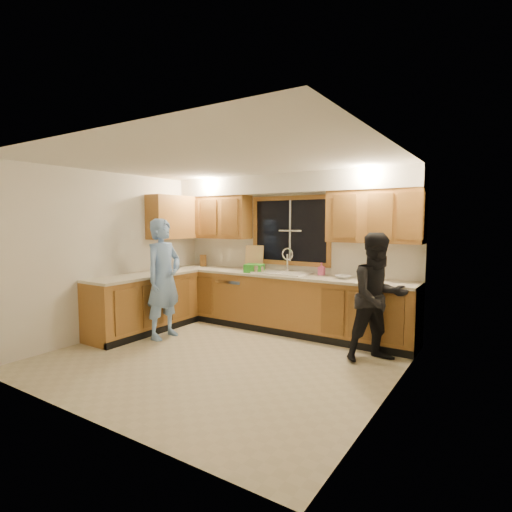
{
  "coord_description": "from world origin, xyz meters",
  "views": [
    {
      "loc": [
        3.09,
        -3.95,
        1.76
      ],
      "look_at": [
        0.13,
        0.65,
        1.28
      ],
      "focal_mm": 28.0,
      "sensor_mm": 36.0,
      "label": 1
    }
  ],
  "objects_px": {
    "sink": "(282,277)",
    "man": "(164,279)",
    "woman": "(378,297)",
    "knife_block": "(203,260)",
    "dishwasher": "(238,299)",
    "soap_bottle": "(321,269)",
    "dish_crate": "(254,268)",
    "stove": "(114,310)",
    "bowl": "(343,277)"
  },
  "relations": [
    {
      "from": "dishwasher",
      "to": "soap_bottle",
      "type": "relative_size",
      "value": 4.21
    },
    {
      "from": "stove",
      "to": "dish_crate",
      "type": "relative_size",
      "value": 3.17
    },
    {
      "from": "man",
      "to": "stove",
      "type": "bearing_deg",
      "value": 133.39
    },
    {
      "from": "knife_block",
      "to": "dish_crate",
      "type": "relative_size",
      "value": 0.74
    },
    {
      "from": "sink",
      "to": "man",
      "type": "bearing_deg",
      "value": -134.46
    },
    {
      "from": "man",
      "to": "dish_crate",
      "type": "distance_m",
      "value": 1.48
    },
    {
      "from": "soap_bottle",
      "to": "bowl",
      "type": "height_order",
      "value": "soap_bottle"
    },
    {
      "from": "knife_block",
      "to": "soap_bottle",
      "type": "height_order",
      "value": "knife_block"
    },
    {
      "from": "woman",
      "to": "bowl",
      "type": "bearing_deg",
      "value": 93.36
    },
    {
      "from": "woman",
      "to": "knife_block",
      "type": "bearing_deg",
      "value": 122.02
    },
    {
      "from": "sink",
      "to": "bowl",
      "type": "height_order",
      "value": "sink"
    },
    {
      "from": "sink",
      "to": "man",
      "type": "xyz_separation_m",
      "value": [
        -1.29,
        -1.32,
        0.03
      ]
    },
    {
      "from": "knife_block",
      "to": "soap_bottle",
      "type": "relative_size",
      "value": 1.08
    },
    {
      "from": "man",
      "to": "woman",
      "type": "bearing_deg",
      "value": -78.19
    },
    {
      "from": "man",
      "to": "woman",
      "type": "distance_m",
      "value": 3.09
    },
    {
      "from": "man",
      "to": "knife_block",
      "type": "xyz_separation_m",
      "value": [
        -0.46,
        1.45,
        0.13
      ]
    },
    {
      "from": "knife_block",
      "to": "dishwasher",
      "type": "bearing_deg",
      "value": -51.93
    },
    {
      "from": "bowl",
      "to": "knife_block",
      "type": "bearing_deg",
      "value": 176.84
    },
    {
      "from": "dishwasher",
      "to": "knife_block",
      "type": "distance_m",
      "value": 1.1
    },
    {
      "from": "stove",
      "to": "dish_crate",
      "type": "xyz_separation_m",
      "value": [
        1.34,
        1.73,
        0.54
      ]
    },
    {
      "from": "knife_block",
      "to": "dish_crate",
      "type": "height_order",
      "value": "knife_block"
    },
    {
      "from": "stove",
      "to": "man",
      "type": "height_order",
      "value": "man"
    },
    {
      "from": "stove",
      "to": "dish_crate",
      "type": "distance_m",
      "value": 2.25
    },
    {
      "from": "woman",
      "to": "stove",
      "type": "bearing_deg",
      "value": 153.25
    },
    {
      "from": "soap_bottle",
      "to": "bowl",
      "type": "xyz_separation_m",
      "value": [
        0.42,
        -0.19,
        -0.07
      ]
    },
    {
      "from": "man",
      "to": "bowl",
      "type": "xyz_separation_m",
      "value": [
        2.33,
        1.3,
        0.05
      ]
    },
    {
      "from": "stove",
      "to": "woman",
      "type": "distance_m",
      "value": 3.74
    },
    {
      "from": "knife_block",
      "to": "stove",
      "type": "bearing_deg",
      "value": -133.76
    },
    {
      "from": "sink",
      "to": "man",
      "type": "height_order",
      "value": "man"
    },
    {
      "from": "dishwasher",
      "to": "woman",
      "type": "xyz_separation_m",
      "value": [
        2.56,
        -0.58,
        0.4
      ]
    },
    {
      "from": "stove",
      "to": "bowl",
      "type": "xyz_separation_m",
      "value": [
        2.83,
        1.81,
        0.5
      ]
    },
    {
      "from": "woman",
      "to": "soap_bottle",
      "type": "relative_size",
      "value": 8.3
    },
    {
      "from": "woman",
      "to": "bowl",
      "type": "relative_size",
      "value": 7.66
    },
    {
      "from": "woman",
      "to": "soap_bottle",
      "type": "distance_m",
      "value": 1.36
    },
    {
      "from": "sink",
      "to": "bowl",
      "type": "xyz_separation_m",
      "value": [
        1.03,
        -0.02,
        0.08
      ]
    },
    {
      "from": "woman",
      "to": "knife_block",
      "type": "height_order",
      "value": "woman"
    },
    {
      "from": "bowl",
      "to": "stove",
      "type": "bearing_deg",
      "value": -147.47
    },
    {
      "from": "man",
      "to": "woman",
      "type": "height_order",
      "value": "man"
    },
    {
      "from": "knife_block",
      "to": "soap_bottle",
      "type": "distance_m",
      "value": 2.36
    },
    {
      "from": "stove",
      "to": "woman",
      "type": "relative_size",
      "value": 0.56
    },
    {
      "from": "man",
      "to": "knife_block",
      "type": "height_order",
      "value": "man"
    },
    {
      "from": "stove",
      "to": "knife_block",
      "type": "xyz_separation_m",
      "value": [
        0.05,
        1.96,
        0.58
      ]
    },
    {
      "from": "knife_block",
      "to": "sink",
      "type": "bearing_deg",
      "value": -46.85
    },
    {
      "from": "woman",
      "to": "dish_crate",
      "type": "distance_m",
      "value": 2.24
    },
    {
      "from": "dish_crate",
      "to": "soap_bottle",
      "type": "bearing_deg",
      "value": 14.21
    },
    {
      "from": "knife_block",
      "to": "bowl",
      "type": "height_order",
      "value": "knife_block"
    },
    {
      "from": "dishwasher",
      "to": "bowl",
      "type": "xyz_separation_m",
      "value": [
        1.88,
        -0.0,
        0.54
      ]
    },
    {
      "from": "stove",
      "to": "dishwasher",
      "type": "bearing_deg",
      "value": 62.31
    },
    {
      "from": "dishwasher",
      "to": "stove",
      "type": "distance_m",
      "value": 2.04
    },
    {
      "from": "knife_block",
      "to": "bowl",
      "type": "distance_m",
      "value": 2.79
    }
  ]
}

